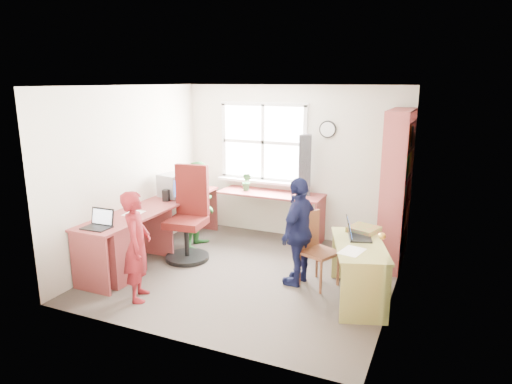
% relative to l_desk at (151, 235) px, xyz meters
% --- Properties ---
extents(room, '(3.64, 3.44, 2.44)m').
position_rel_l_desk_xyz_m(room, '(1.32, 0.38, 0.76)').
color(room, '#413933').
rests_on(room, ground).
extents(l_desk, '(2.38, 2.95, 0.75)m').
position_rel_l_desk_xyz_m(l_desk, '(0.00, 0.00, 0.00)').
color(l_desk, '#923B3A').
rests_on(l_desk, ground).
extents(right_desk, '(0.88, 1.28, 0.68)m').
position_rel_l_desk_xyz_m(right_desk, '(2.74, 0.16, 0.04)').
color(right_desk, '#9E9A4F').
rests_on(right_desk, ground).
extents(bookshelf, '(0.30, 1.02, 2.10)m').
position_rel_l_desk_xyz_m(bookshelf, '(2.96, 1.47, 0.55)').
color(bookshelf, '#923B3A').
rests_on(bookshelf, ground).
extents(swivel_chair, '(0.68, 0.68, 1.31)m').
position_rel_l_desk_xyz_m(swivel_chair, '(0.29, 0.49, 0.11)').
color(swivel_chair, black).
rests_on(swivel_chair, ground).
extents(wooden_chair, '(0.51, 0.51, 0.90)m').
position_rel_l_desk_xyz_m(wooden_chair, '(2.17, 0.37, 0.03)').
color(wooden_chair, brown).
rests_on(wooden_chair, ground).
extents(crt_monitor, '(0.42, 0.39, 0.35)m').
position_rel_l_desk_xyz_m(crt_monitor, '(-0.19, 0.85, 0.47)').
color(crt_monitor, gray).
rests_on(crt_monitor, l_desk).
extents(laptop_left, '(0.33, 0.28, 0.22)m').
position_rel_l_desk_xyz_m(laptop_left, '(-0.19, -0.72, 0.35)').
color(laptop_left, black).
rests_on(laptop_left, l_desk).
extents(laptop_right, '(0.37, 0.41, 0.24)m').
position_rel_l_desk_xyz_m(laptop_right, '(2.66, 0.33, 0.28)').
color(laptop_right, black).
rests_on(laptop_right, right_desk).
extents(speaker_a, '(0.10, 0.10, 0.17)m').
position_rel_l_desk_xyz_m(speaker_a, '(-0.16, 0.62, 0.38)').
color(speaker_a, black).
rests_on(speaker_a, l_desk).
extents(speaker_b, '(0.10, 0.10, 0.19)m').
position_rel_l_desk_xyz_m(speaker_b, '(-0.15, 1.09, 0.39)').
color(speaker_b, black).
rests_on(speaker_b, l_desk).
extents(cd_tower, '(0.23, 0.21, 0.93)m').
position_rel_l_desk_xyz_m(cd_tower, '(1.56, 1.80, 0.76)').
color(cd_tower, black).
rests_on(cd_tower, l_desk).
extents(game_box, '(0.40, 0.40, 0.06)m').
position_rel_l_desk_xyz_m(game_box, '(2.71, 0.59, 0.25)').
color(game_box, red).
rests_on(game_box, right_desk).
extents(paper_a, '(0.23, 0.30, 0.00)m').
position_rel_l_desk_xyz_m(paper_a, '(-0.19, -0.08, 0.30)').
color(paper_a, white).
rests_on(paper_a, l_desk).
extents(paper_b, '(0.28, 0.35, 0.00)m').
position_rel_l_desk_xyz_m(paper_b, '(2.71, -0.11, 0.22)').
color(paper_b, white).
rests_on(paper_b, right_desk).
extents(potted_plant, '(0.19, 0.16, 0.29)m').
position_rel_l_desk_xyz_m(potted_plant, '(0.65, 1.68, 0.44)').
color(potted_plant, '#2D7038').
rests_on(potted_plant, l_desk).
extents(person_red, '(0.48, 0.55, 1.28)m').
position_rel_l_desk_xyz_m(person_red, '(0.43, -0.82, 0.18)').
color(person_red, maroon).
rests_on(person_red, ground).
extents(person_green, '(0.55, 0.68, 1.31)m').
position_rel_l_desk_xyz_m(person_green, '(0.21, 0.96, 0.20)').
color(person_green, '#327D36').
rests_on(person_green, ground).
extents(person_navy, '(0.44, 0.83, 1.35)m').
position_rel_l_desk_xyz_m(person_navy, '(1.98, 0.30, 0.22)').
color(person_navy, '#12163A').
rests_on(person_navy, ground).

